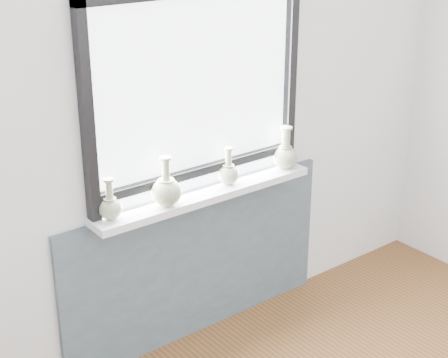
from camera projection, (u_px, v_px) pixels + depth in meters
back_wall at (193, 114)px, 3.54m from camera, size 3.60×0.02×2.60m
apron_panel at (199, 264)px, 3.85m from camera, size 1.70×0.03×0.86m
windowsill at (206, 194)px, 3.63m from camera, size 1.32×0.18×0.04m
window at (197, 89)px, 3.46m from camera, size 1.30×0.06×1.05m
vase_a at (110, 206)px, 3.28m from camera, size 0.11×0.11×0.21m
vase_b at (166, 190)px, 3.42m from camera, size 0.15×0.15×0.26m
vase_c at (228, 173)px, 3.69m from camera, size 0.12×0.12×0.21m
vase_d at (285, 155)px, 3.90m from camera, size 0.14×0.14×0.25m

